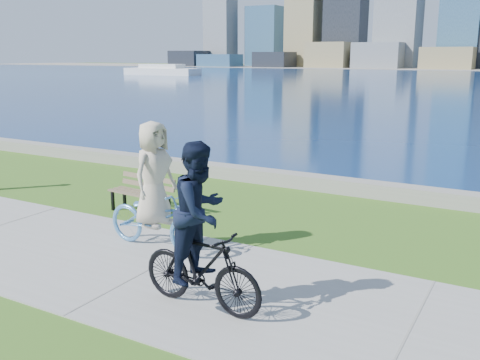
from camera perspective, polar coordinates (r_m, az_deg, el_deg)
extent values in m
plane|color=#325A17|center=(8.65, -9.69, -9.52)|extent=(320.00, 320.00, 0.00)
cube|color=gray|center=(8.65, -9.69, -9.46)|extent=(80.00, 3.50, 0.02)
cube|color=gray|center=(13.72, 6.75, -0.09)|extent=(90.00, 0.50, 0.35)
cube|color=black|center=(155.10, -5.29, 12.78)|extent=(8.86, 9.71, 4.28)
cube|color=navy|center=(147.36, -2.17, 12.62)|extent=(10.35, 7.32, 3.33)
cube|color=black|center=(140.55, 3.70, 12.68)|extent=(8.94, 7.99, 3.90)
cube|color=olive|center=(136.31, 9.36, 13.01)|extent=(10.07, 6.54, 6.21)
cube|color=slate|center=(133.03, 14.46, 12.73)|extent=(11.06, 6.60, 6.02)
cube|color=olive|center=(130.21, 21.25, 12.01)|extent=(11.07, 7.66, 4.88)
cube|color=navy|center=(155.71, 2.76, 15.02)|extent=(9.12, 8.24, 16.24)
cube|color=olive|center=(148.58, 7.15, 16.99)|extent=(8.08, 11.40, 26.46)
cube|color=white|center=(89.69, -8.33, 11.37)|extent=(13.01, 3.72, 1.12)
cube|color=white|center=(89.67, -8.35, 11.93)|extent=(7.44, 2.79, 0.65)
cube|color=black|center=(11.97, -13.41, -2.16)|extent=(0.06, 0.06, 0.43)
cube|color=black|center=(11.04, -8.78, -3.25)|extent=(0.06, 0.06, 0.43)
cube|color=black|center=(12.19, -12.22, -1.82)|extent=(0.06, 0.06, 0.43)
cube|color=black|center=(11.28, -7.59, -2.85)|extent=(0.06, 0.06, 0.43)
cube|color=brown|center=(11.44, -11.24, -1.56)|extent=(1.52, 0.24, 0.04)
cube|color=brown|center=(11.54, -10.70, -1.41)|extent=(1.52, 0.24, 0.04)
cube|color=brown|center=(11.64, -10.17, -1.25)|extent=(1.52, 0.24, 0.04)
cube|color=brown|center=(11.69, -9.81, -0.55)|extent=(1.52, 0.20, 0.11)
cube|color=brown|center=(11.67, -9.74, 0.24)|extent=(1.52, 0.20, 0.11)
imported|color=#5593CF|center=(9.35, -8.98, -4.09)|extent=(0.84, 2.10, 1.08)
imported|color=beige|center=(9.15, -9.16, 0.64)|extent=(0.63, 0.92, 1.80)
imported|color=black|center=(7.13, -4.17, -9.42)|extent=(0.62, 1.87, 1.11)
imported|color=black|center=(6.87, -4.28, -3.37)|extent=(0.72, 0.90, 1.82)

